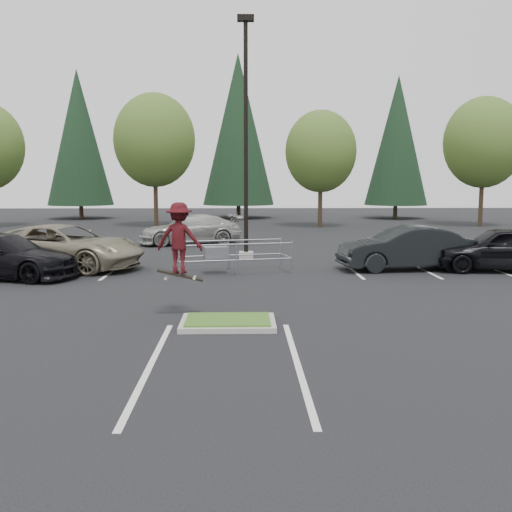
{
  "coord_description": "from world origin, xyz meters",
  "views": [
    {
      "loc": [
        0.34,
        -13.66,
        3.36
      ],
      "look_at": [
        0.69,
        1.5,
        1.44
      ],
      "focal_mm": 42.0,
      "sensor_mm": 36.0,
      "label": 1
    }
  ],
  "objects_px": {
    "conif_a": "(79,138)",
    "car_far_silver": "(192,230)",
    "conif_c": "(397,141)",
    "car_l_tan": "(63,247)",
    "light_pole": "(246,152)",
    "decid_b": "(155,143)",
    "car_l_black": "(1,256)",
    "car_r_charc": "(405,248)",
    "conif_b": "(238,130)",
    "skateboarder": "(180,239)",
    "cart_corral": "(220,253)",
    "decid_c": "(321,154)",
    "decid_d": "(483,145)",
    "car_r_black": "(502,249)"
  },
  "relations": [
    {
      "from": "light_pole",
      "to": "decid_b",
      "type": "bearing_deg",
      "value": 109.35
    },
    {
      "from": "conif_c",
      "to": "car_l_tan",
      "type": "distance_m",
      "value": 37.12
    },
    {
      "from": "car_l_black",
      "to": "conif_a",
      "type": "bearing_deg",
      "value": 24.87
    },
    {
      "from": "car_l_tan",
      "to": "car_r_black",
      "type": "distance_m",
      "value": 16.53
    },
    {
      "from": "light_pole",
      "to": "decid_c",
      "type": "relative_size",
      "value": 1.21
    },
    {
      "from": "car_l_black",
      "to": "car_r_black",
      "type": "relative_size",
      "value": 1.08
    },
    {
      "from": "decid_b",
      "to": "cart_corral",
      "type": "relative_size",
      "value": 2.21
    },
    {
      "from": "decid_d",
      "to": "car_l_black",
      "type": "bearing_deg",
      "value": -138.08
    },
    {
      "from": "decid_c",
      "to": "conif_c",
      "type": "distance_m",
      "value": 12.65
    },
    {
      "from": "decid_b",
      "to": "skateboarder",
      "type": "relative_size",
      "value": 4.92
    },
    {
      "from": "conif_a",
      "to": "car_far_silver",
      "type": "height_order",
      "value": "conif_a"
    },
    {
      "from": "decid_b",
      "to": "car_l_black",
      "type": "bearing_deg",
      "value": -94.84
    },
    {
      "from": "light_pole",
      "to": "car_l_tan",
      "type": "height_order",
      "value": "light_pole"
    },
    {
      "from": "light_pole",
      "to": "conif_b",
      "type": "xyz_separation_m",
      "value": [
        -0.5,
        28.5,
        3.29
      ]
    },
    {
      "from": "conif_a",
      "to": "car_r_black",
      "type": "relative_size",
      "value": 2.63
    },
    {
      "from": "skateboarder",
      "to": "car_r_black",
      "type": "relative_size",
      "value": 0.4
    },
    {
      "from": "decid_b",
      "to": "cart_corral",
      "type": "height_order",
      "value": "decid_b"
    },
    {
      "from": "cart_corral",
      "to": "car_l_tan",
      "type": "height_order",
      "value": "car_l_tan"
    },
    {
      "from": "conif_a",
      "to": "cart_corral",
      "type": "relative_size",
      "value": 2.98
    },
    {
      "from": "skateboarder",
      "to": "car_l_black",
      "type": "distance_m",
      "value": 9.14
    },
    {
      "from": "conif_c",
      "to": "cart_corral",
      "type": "bearing_deg",
      "value": -114.61
    },
    {
      "from": "decid_b",
      "to": "decid_c",
      "type": "height_order",
      "value": "decid_b"
    },
    {
      "from": "conif_c",
      "to": "car_far_silver",
      "type": "distance_m",
      "value": 27.68
    },
    {
      "from": "conif_a",
      "to": "conif_b",
      "type": "bearing_deg",
      "value": 2.05
    },
    {
      "from": "decid_b",
      "to": "car_r_charc",
      "type": "height_order",
      "value": "decid_b"
    },
    {
      "from": "car_r_black",
      "to": "cart_corral",
      "type": "bearing_deg",
      "value": -81.03
    },
    {
      "from": "car_r_black",
      "to": "car_far_silver",
      "type": "relative_size",
      "value": 0.92
    },
    {
      "from": "skateboarder",
      "to": "car_l_black",
      "type": "bearing_deg",
      "value": -31.0
    },
    {
      "from": "decid_c",
      "to": "conif_b",
      "type": "bearing_deg",
      "value": 119.32
    },
    {
      "from": "decid_d",
      "to": "skateboarder",
      "type": "relative_size",
      "value": 4.81
    },
    {
      "from": "skateboarder",
      "to": "car_l_tan",
      "type": "bearing_deg",
      "value": -46.49
    },
    {
      "from": "conif_b",
      "to": "skateboarder",
      "type": "distance_m",
      "value": 39.96
    },
    {
      "from": "car_l_tan",
      "to": "car_far_silver",
      "type": "bearing_deg",
      "value": -8.89
    },
    {
      "from": "skateboarder",
      "to": "car_far_silver",
      "type": "height_order",
      "value": "skateboarder"
    },
    {
      "from": "car_l_black",
      "to": "car_l_tan",
      "type": "bearing_deg",
      "value": -20.53
    },
    {
      "from": "decid_d",
      "to": "conif_b",
      "type": "distance_m",
      "value": 20.76
    },
    {
      "from": "conif_a",
      "to": "conif_b",
      "type": "height_order",
      "value": "conif_b"
    },
    {
      "from": "conif_c",
      "to": "cart_corral",
      "type": "height_order",
      "value": "conif_c"
    },
    {
      "from": "conif_b",
      "to": "car_r_charc",
      "type": "height_order",
      "value": "conif_b"
    },
    {
      "from": "car_l_black",
      "to": "car_r_charc",
      "type": "relative_size",
      "value": 1.07
    },
    {
      "from": "light_pole",
      "to": "cart_corral",
      "type": "height_order",
      "value": "light_pole"
    },
    {
      "from": "conif_b",
      "to": "car_r_black",
      "type": "height_order",
      "value": "conif_b"
    },
    {
      "from": "decid_b",
      "to": "decid_d",
      "type": "distance_m",
      "value": 24.0
    },
    {
      "from": "car_l_black",
      "to": "conif_b",
      "type": "bearing_deg",
      "value": 1.13
    },
    {
      "from": "conif_b",
      "to": "skateboarder",
      "type": "relative_size",
      "value": 7.4
    },
    {
      "from": "car_far_silver",
      "to": "car_l_black",
      "type": "bearing_deg",
      "value": -43.86
    },
    {
      "from": "decid_d",
      "to": "cart_corral",
      "type": "bearing_deg",
      "value": -129.46
    },
    {
      "from": "conif_b",
      "to": "car_r_charc",
      "type": "distance_m",
      "value": 33.28
    },
    {
      "from": "decid_c",
      "to": "car_far_silver",
      "type": "distance_m",
      "value": 15.15
    },
    {
      "from": "conif_c",
      "to": "cart_corral",
      "type": "distance_m",
      "value": 35.29
    }
  ]
}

